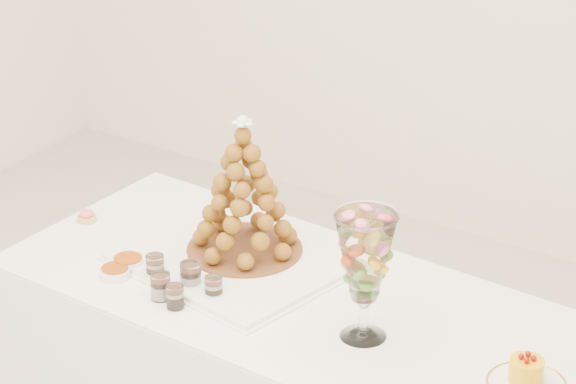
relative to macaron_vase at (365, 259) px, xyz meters
The scene contains 12 objects.
lace_tray 0.54m from the macaron_vase, 167.44° to the left, with size 0.56×0.42×0.02m, color white.
macaron_vase is the anchor object (origin of this frame).
pink_tart 1.02m from the macaron_vase, behind, with size 0.06×0.06×0.04m.
verrine_a 0.64m from the macaron_vase, behind, with size 0.05×0.05×0.07m, color white.
verrine_b 0.53m from the macaron_vase, behind, with size 0.06×0.06×0.08m, color white.
verrine_c 0.46m from the macaron_vase, behind, with size 0.05×0.05×0.06m, color white.
verrine_d 0.58m from the macaron_vase, 166.96° to the right, with size 0.05×0.05×0.07m, color white.
verrine_e 0.53m from the macaron_vase, 163.52° to the right, with size 0.05×0.05×0.06m, color white.
ramekin_back 0.74m from the macaron_vase, behind, with size 0.09×0.09×0.03m, color white.
ramekin_front 0.75m from the macaron_vase, behind, with size 0.08×0.08×0.03m, color white.
croquembouche 0.52m from the macaron_vase, 159.15° to the left, with size 0.34×0.34×0.40m.
mousse_cake 0.46m from the macaron_vase, ahead, with size 0.08×0.08×0.07m.
Camera 1 is at (1.71, -2.41, 2.48)m, focal length 85.00 mm.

